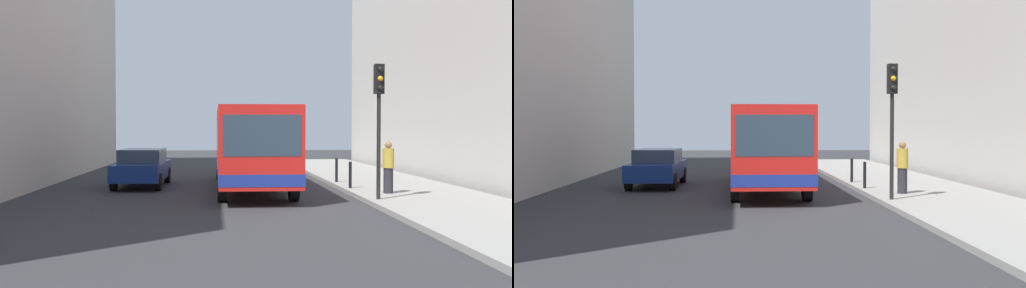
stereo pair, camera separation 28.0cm
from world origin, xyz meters
The scene contains 9 objects.
ground_plane centered at (0.00, 0.00, 0.00)m, with size 80.00×80.00×0.00m, color #2D2D30.
sidewalk centered at (5.40, 0.00, 0.07)m, with size 4.40×40.00×0.15m, color gray.
bus centered at (-0.06, 2.65, 1.73)m, with size 2.55×11.02×3.00m.
car_beside_bus centered at (-4.27, 3.67, 0.78)m, with size 1.97×4.45×1.48m.
car_behind_bus centered at (0.58, 11.62, 0.78)m, with size 2.03×4.48×1.48m.
traffic_light centered at (3.55, -2.20, 3.01)m, with size 0.28×0.33×4.10m.
bollard_near centered at (3.45, 1.08, 0.62)m, with size 0.11×0.11×0.95m, color black.
bollard_mid centered at (3.45, 3.44, 0.62)m, with size 0.11×0.11×0.95m, color black.
pedestrian_near_signal centered at (4.33, -0.63, 1.01)m, with size 0.38×0.38×1.72m.
Camera 2 is at (-1.14, -19.58, 2.33)m, focal length 40.94 mm.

